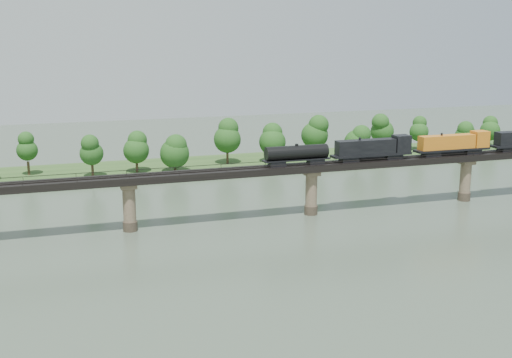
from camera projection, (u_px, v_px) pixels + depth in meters
name	position (u px, v px, depth m)	size (l,w,h in m)	color
ground	(374.00, 258.00, 115.66)	(400.00, 400.00, 0.00)	#384637
far_bank	(242.00, 164.00, 194.40)	(300.00, 24.00, 1.60)	#29471C
bridge	(311.00, 191.00, 142.28)	(236.00, 30.00, 11.50)	#473A2D
bridge_superstructure	(312.00, 163.00, 140.86)	(220.00, 4.90, 0.75)	black
far_treeline	(219.00, 141.00, 186.01)	(289.06, 17.54, 13.60)	#382619
freight_train	(427.00, 146.00, 148.84)	(77.50, 3.02, 5.33)	black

